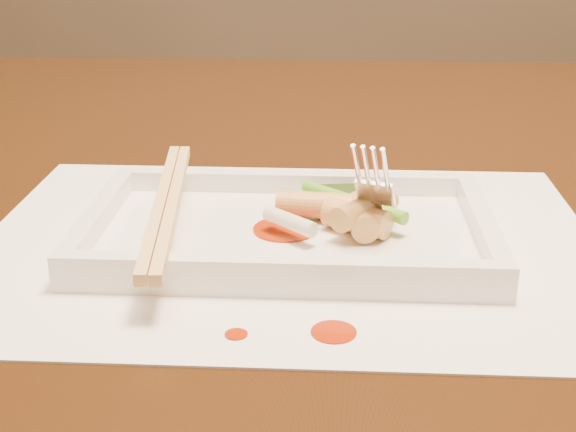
# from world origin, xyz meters

# --- Properties ---
(table) EXTENTS (1.40, 0.90, 0.75)m
(table) POSITION_xyz_m (0.00, 0.00, 0.65)
(table) COLOR black
(table) RESTS_ON ground
(placemat) EXTENTS (0.40, 0.30, 0.00)m
(placemat) POSITION_xyz_m (0.05, -0.17, 0.75)
(placemat) COLOR white
(placemat) RESTS_ON table
(sauce_splatter_a) EXTENTS (0.02, 0.02, 0.00)m
(sauce_splatter_a) POSITION_xyz_m (0.08, -0.29, 0.75)
(sauce_splatter_a) COLOR #9E2204
(sauce_splatter_a) RESTS_ON placemat
(sauce_splatter_b) EXTENTS (0.01, 0.01, 0.00)m
(sauce_splatter_b) POSITION_xyz_m (0.03, -0.29, 0.75)
(sauce_splatter_b) COLOR #9E2204
(sauce_splatter_b) RESTS_ON placemat
(plate_base) EXTENTS (0.26, 0.16, 0.01)m
(plate_base) POSITION_xyz_m (0.05, -0.17, 0.76)
(plate_base) COLOR white
(plate_base) RESTS_ON placemat
(plate_rim_far) EXTENTS (0.26, 0.01, 0.01)m
(plate_rim_far) POSITION_xyz_m (0.05, -0.10, 0.77)
(plate_rim_far) COLOR white
(plate_rim_far) RESTS_ON plate_base
(plate_rim_near) EXTENTS (0.26, 0.01, 0.01)m
(plate_rim_near) POSITION_xyz_m (0.05, -0.25, 0.77)
(plate_rim_near) COLOR white
(plate_rim_near) RESTS_ON plate_base
(plate_rim_left) EXTENTS (0.01, 0.14, 0.01)m
(plate_rim_left) POSITION_xyz_m (-0.08, -0.17, 0.77)
(plate_rim_left) COLOR white
(plate_rim_left) RESTS_ON plate_base
(plate_rim_right) EXTENTS (0.01, 0.14, 0.01)m
(plate_rim_right) POSITION_xyz_m (0.17, -0.17, 0.77)
(plate_rim_right) COLOR white
(plate_rim_right) RESTS_ON plate_base
(veg_piece) EXTENTS (0.04, 0.03, 0.01)m
(veg_piece) POSITION_xyz_m (0.08, -0.13, 0.77)
(veg_piece) COLOR black
(veg_piece) RESTS_ON plate_base
(scallion_white) EXTENTS (0.04, 0.03, 0.01)m
(scallion_white) POSITION_xyz_m (0.05, -0.19, 0.77)
(scallion_white) COLOR #EAEACC
(scallion_white) RESTS_ON plate_base
(scallion_green) EXTENTS (0.07, 0.06, 0.01)m
(scallion_green) POSITION_xyz_m (0.09, -0.15, 0.77)
(scallion_green) COLOR #449E19
(scallion_green) RESTS_ON plate_base
(chopstick_a) EXTENTS (0.03, 0.22, 0.01)m
(chopstick_a) POSITION_xyz_m (-0.03, -0.17, 0.78)
(chopstick_a) COLOR #E4B972
(chopstick_a) RESTS_ON plate_rim_near
(chopstick_b) EXTENTS (0.03, 0.22, 0.01)m
(chopstick_b) POSITION_xyz_m (-0.03, -0.17, 0.78)
(chopstick_b) COLOR #E4B972
(chopstick_b) RESTS_ON plate_rim_near
(fork) EXTENTS (0.09, 0.10, 0.14)m
(fork) POSITION_xyz_m (0.12, -0.15, 0.83)
(fork) COLOR silver
(fork) RESTS_ON plate_base
(sauce_blob_0) EXTENTS (0.04, 0.04, 0.00)m
(sauce_blob_0) POSITION_xyz_m (0.05, -0.17, 0.76)
(sauce_blob_0) COLOR #9E2204
(sauce_blob_0) RESTS_ON plate_base
(rice_cake_0) EXTENTS (0.05, 0.02, 0.02)m
(rice_cake_0) POSITION_xyz_m (0.06, -0.15, 0.77)
(rice_cake_0) COLOR #E3BC6A
(rice_cake_0) RESTS_ON plate_base
(rice_cake_1) EXTENTS (0.05, 0.04, 0.02)m
(rice_cake_1) POSITION_xyz_m (0.09, -0.17, 0.77)
(rice_cake_1) COLOR #E3BC6A
(rice_cake_1) RESTS_ON plate_base
(rice_cake_2) EXTENTS (0.05, 0.05, 0.02)m
(rice_cake_2) POSITION_xyz_m (0.10, -0.17, 0.78)
(rice_cake_2) COLOR #E3BC6A
(rice_cake_2) RESTS_ON plate_base
(rice_cake_3) EXTENTS (0.02, 0.05, 0.02)m
(rice_cake_3) POSITION_xyz_m (0.10, -0.17, 0.77)
(rice_cake_3) COLOR #E3BC6A
(rice_cake_3) RESTS_ON plate_base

